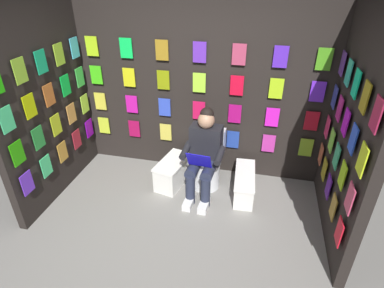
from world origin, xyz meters
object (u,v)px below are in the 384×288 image
Objects in this scene: toilet at (207,163)px; comic_longbox_near at (173,172)px; comic_longbox_far at (244,184)px; person_reading at (204,154)px.

toilet is 1.15× the size of comic_longbox_near.
comic_longbox_near is 0.90× the size of comic_longbox_far.
person_reading is 1.59× the size of comic_longbox_far.
toilet reaches higher than comic_longbox_far.
comic_longbox_near is 0.99m from comic_longbox_far.
toilet is 0.50m from comic_longbox_near.
comic_longbox_far is at bearing -167.08° from person_reading.
toilet is at bearing -89.50° from person_reading.
comic_longbox_near reaches higher than comic_longbox_far.
comic_longbox_near is (0.46, 0.12, -0.14)m from toilet.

